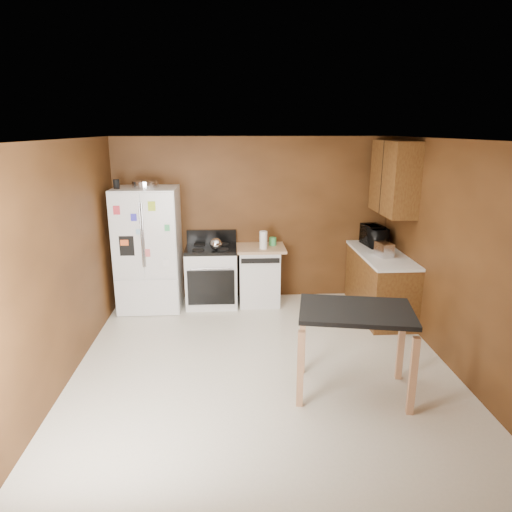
{
  "coord_description": "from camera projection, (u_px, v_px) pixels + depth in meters",
  "views": [
    {
      "loc": [
        -0.35,
        -4.68,
        2.6
      ],
      "look_at": [
        -0.03,
        0.85,
        1.05
      ],
      "focal_mm": 32.0,
      "sensor_mm": 36.0,
      "label": 1
    }
  ],
  "objects": [
    {
      "name": "wall_back",
      "position": [
        253.0,
        219.0,
        7.05
      ],
      "size": [
        4.2,
        0.0,
        4.2
      ],
      "primitive_type": "plane",
      "rotation": [
        1.57,
        0.0,
        0.0
      ],
      "color": "brown",
      "rests_on": "ground"
    },
    {
      "name": "paper_towel",
      "position": [
        263.0,
        240.0,
        6.72
      ],
      "size": [
        0.13,
        0.13,
        0.26
      ],
      "primitive_type": "cylinder",
      "rotation": [
        0.0,
        0.0,
        0.15
      ],
      "color": "white",
      "rests_on": "dishwasher"
    },
    {
      "name": "wall_front",
      "position": [
        290.0,
        364.0,
        2.72
      ],
      "size": [
        4.2,
        0.0,
        4.2
      ],
      "primitive_type": "plane",
      "rotation": [
        -1.57,
        0.0,
        0.0
      ],
      "color": "brown",
      "rests_on": "ground"
    },
    {
      "name": "roasting_pan",
      "position": [
        145.0,
        184.0,
        6.47
      ],
      "size": [
        0.38,
        0.38,
        0.09
      ],
      "primitive_type": "cylinder",
      "color": "silver",
      "rests_on": "refrigerator"
    },
    {
      "name": "toaster",
      "position": [
        384.0,
        249.0,
        6.29
      ],
      "size": [
        0.22,
        0.29,
        0.19
      ],
      "primitive_type": "cube",
      "rotation": [
        0.0,
        0.0,
        0.21
      ],
      "color": "silver",
      "rests_on": "right_cabinets"
    },
    {
      "name": "gas_range",
      "position": [
        212.0,
        275.0,
        6.91
      ],
      "size": [
        0.76,
        0.68,
        1.1
      ],
      "color": "white",
      "rests_on": "ground"
    },
    {
      "name": "kettle",
      "position": [
        216.0,
        244.0,
        6.63
      ],
      "size": [
        0.18,
        0.18,
        0.18
      ],
      "primitive_type": "sphere",
      "color": "silver",
      "rests_on": "gas_range"
    },
    {
      "name": "green_canister",
      "position": [
        273.0,
        241.0,
        6.94
      ],
      "size": [
        0.13,
        0.13,
        0.12
      ],
      "primitive_type": "cylinder",
      "rotation": [
        0.0,
        0.0,
        0.19
      ],
      "color": "#43AE5A",
      "rests_on": "dishwasher"
    },
    {
      "name": "microwave",
      "position": [
        374.0,
        237.0,
        6.88
      ],
      "size": [
        0.39,
        0.53,
        0.27
      ],
      "primitive_type": "imported",
      "rotation": [
        0.0,
        0.0,
        1.69
      ],
      "color": "black",
      "rests_on": "right_cabinets"
    },
    {
      "name": "ceiling",
      "position": [
        264.0,
        140.0,
        4.55
      ],
      "size": [
        4.5,
        4.5,
        0.0
      ],
      "primitive_type": "plane",
      "rotation": [
        3.14,
        0.0,
        0.0
      ],
      "color": "white",
      "rests_on": "ground"
    },
    {
      "name": "right_cabinets",
      "position": [
        384.0,
        252.0,
        6.5
      ],
      "size": [
        0.63,
        1.58,
        2.45
      ],
      "color": "brown",
      "rests_on": "ground"
    },
    {
      "name": "wall_right",
      "position": [
        454.0,
        257.0,
        5.0
      ],
      "size": [
        0.0,
        4.5,
        4.5
      ],
      "primitive_type": "plane",
      "rotation": [
        1.57,
        0.0,
        -1.57
      ],
      "color": "brown",
      "rests_on": "ground"
    },
    {
      "name": "pen_cup",
      "position": [
        116.0,
        184.0,
        6.32
      ],
      "size": [
        0.09,
        0.09,
        0.13
      ],
      "primitive_type": "cylinder",
      "color": "black",
      "rests_on": "refrigerator"
    },
    {
      "name": "dishwasher",
      "position": [
        259.0,
        274.0,
        6.98
      ],
      "size": [
        0.78,
        0.63,
        0.89
      ],
      "color": "white",
      "rests_on": "ground"
    },
    {
      "name": "island",
      "position": [
        355.0,
        323.0,
        4.49
      ],
      "size": [
        1.22,
        0.92,
        0.91
      ],
      "color": "black",
      "rests_on": "ground"
    },
    {
      "name": "refrigerator",
      "position": [
        149.0,
        249.0,
        6.69
      ],
      "size": [
        0.9,
        0.8,
        1.8
      ],
      "color": "white",
      "rests_on": "ground"
    },
    {
      "name": "floor",
      "position": [
        263.0,
        364.0,
        5.22
      ],
      "size": [
        4.5,
        4.5,
        0.0
      ],
      "primitive_type": "plane",
      "color": "silver",
      "rests_on": "ground"
    },
    {
      "name": "wall_left",
      "position": [
        63.0,
        263.0,
        4.77
      ],
      "size": [
        0.0,
        4.5,
        4.5
      ],
      "primitive_type": "plane",
      "rotation": [
        1.57,
        0.0,
        1.57
      ],
      "color": "brown",
      "rests_on": "ground"
    }
  ]
}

